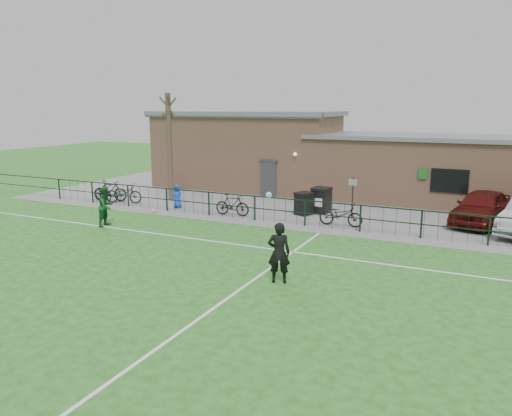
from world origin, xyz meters
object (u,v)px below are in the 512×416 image
at_px(wheelie_bin_right, 321,201).
at_px(bicycle_e, 341,215).
at_px(bare_tree, 170,148).
at_px(bicycle_a, 103,192).
at_px(bicycle_b, 110,191).
at_px(bicycle_d, 232,205).
at_px(wheelie_bin_left, 304,204).
at_px(bicycle_c, 124,193).
at_px(spectator_child, 177,196).
at_px(car_maroon, 482,207).
at_px(sign_post, 352,198).
at_px(ball_ground, 153,211).
at_px(outfield_player, 106,206).

distance_m(wheelie_bin_right, bicycle_e, 2.89).
relative_size(bare_tree, bicycle_a, 3.48).
xyz_separation_m(bicycle_b, bicycle_d, (7.97, -0.31, -0.06)).
distance_m(wheelie_bin_left, bicycle_a, 11.75).
height_order(bare_tree, bicycle_a, bare_tree).
bearing_deg(bicycle_b, bicycle_d, -108.44).
bearing_deg(bicycle_e, bicycle_c, 88.89).
xyz_separation_m(bicycle_a, bicycle_b, (0.60, -0.10, 0.14)).
height_order(bicycle_c, spectator_child, spectator_child).
relative_size(bicycle_b, bicycle_e, 0.99).
bearing_deg(car_maroon, bicycle_e, -137.74).
relative_size(sign_post, bicycle_d, 1.13).
distance_m(bicycle_b, ball_ground, 4.43).
bearing_deg(bicycle_a, bicycle_e, -71.88).
bearing_deg(outfield_player, bicycle_c, 27.22).
bearing_deg(bicycle_d, ball_ground, 104.02).
bearing_deg(ball_ground, bicycle_b, 159.40).
height_order(bicycle_e, ball_ground, bicycle_e).
height_order(bicycle_c, bicycle_e, bicycle_c).
relative_size(bicycle_c, bicycle_e, 1.05).
height_order(sign_post, spectator_child, sign_post).
bearing_deg(bicycle_c, bicycle_b, 68.41).
xyz_separation_m(bicycle_a, spectator_child, (5.08, -0.04, 0.16)).
xyz_separation_m(spectator_child, ball_ground, (-0.36, -1.61, -0.52)).
height_order(wheelie_bin_left, car_maroon, car_maroon).
distance_m(car_maroon, bicycle_c, 18.23).
distance_m(wheelie_bin_right, bicycle_b, 11.89).
bearing_deg(bare_tree, bicycle_d, -22.07).
xyz_separation_m(bare_tree, bicycle_a, (-3.51, -1.64, -2.53)).
height_order(sign_post, ball_ground, sign_post).
bearing_deg(bicycle_b, car_maroon, -97.40).
distance_m(bicycle_b, outfield_player, 5.95).
distance_m(bare_tree, bicycle_a, 4.63).
relative_size(bicycle_b, outfield_player, 1.11).
xyz_separation_m(car_maroon, outfield_player, (-15.19, -7.50, 0.08)).
height_order(bare_tree, bicycle_e, bare_tree).
bearing_deg(bicycle_a, bicycle_b, -80.61).
xyz_separation_m(bicycle_d, outfield_player, (-4.13, -4.24, 0.33)).
bearing_deg(car_maroon, bare_tree, -162.03).
distance_m(bicycle_e, spectator_child, 8.89).
height_order(car_maroon, spectator_child, car_maroon).
distance_m(wheelie_bin_right, spectator_child, 7.52).
distance_m(bare_tree, bicycle_c, 3.58).
distance_m(bicycle_a, bicycle_d, 8.58).
bearing_deg(ball_ground, wheelie_bin_right, 26.55).
bearing_deg(bicycle_a, bicycle_d, -73.69).
relative_size(car_maroon, bicycle_a, 2.68).
bearing_deg(bicycle_e, outfield_player, 113.87).
xyz_separation_m(wheelie_bin_left, wheelie_bin_right, (0.61, 0.84, 0.08)).
relative_size(bicycle_e, ball_ground, 8.40).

